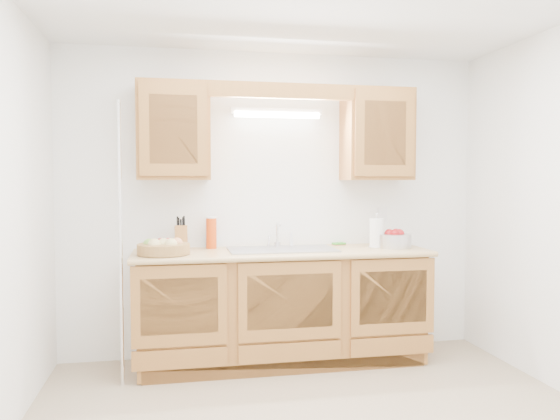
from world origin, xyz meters
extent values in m
cube|color=white|center=(0.00, 1.50, 1.25)|extent=(3.50, 0.02, 2.50)
cube|color=white|center=(0.00, -1.50, 1.25)|extent=(3.50, 0.02, 2.50)
cube|color=#A86731|center=(0.00, 1.20, 0.44)|extent=(2.20, 0.60, 0.86)
cube|color=tan|center=(0.00, 1.19, 0.88)|extent=(2.30, 0.63, 0.04)
cube|color=#A86731|center=(-0.83, 1.33, 1.83)|extent=(0.55, 0.33, 0.75)
cube|color=#A86731|center=(0.83, 1.33, 1.83)|extent=(0.55, 0.33, 0.75)
cube|color=#A86731|center=(0.00, 1.19, 2.14)|extent=(2.20, 0.05, 0.12)
cylinder|color=white|center=(0.00, 1.40, 1.98)|extent=(0.70, 0.05, 0.05)
cube|color=white|center=(0.00, 1.43, 2.01)|extent=(0.76, 0.06, 0.05)
cube|color=#9E9EA3|center=(0.00, 1.21, 0.90)|extent=(0.84, 0.46, 0.01)
cube|color=#9E9EA3|center=(-0.21, 1.21, 0.82)|extent=(0.39, 0.40, 0.16)
cube|color=#9E9EA3|center=(0.21, 1.21, 0.82)|extent=(0.39, 0.40, 0.16)
cylinder|color=silver|center=(0.00, 1.41, 0.92)|extent=(0.06, 0.06, 0.04)
cylinder|color=silver|center=(0.00, 1.41, 1.00)|extent=(0.02, 0.02, 0.16)
cylinder|color=silver|center=(0.00, 1.35, 1.09)|extent=(0.02, 0.12, 0.02)
cylinder|color=white|center=(0.12, 1.41, 0.96)|extent=(0.03, 0.03, 0.12)
cylinder|color=silver|center=(-1.20, 0.94, 1.00)|extent=(0.03, 0.03, 2.00)
cube|color=white|center=(0.95, 1.49, 1.15)|extent=(0.08, 0.01, 0.12)
cylinder|color=#AE8046|center=(-0.91, 1.10, 0.94)|extent=(0.49, 0.49, 0.07)
sphere|color=#D8C67F|center=(-0.97, 1.05, 0.98)|extent=(0.10, 0.10, 0.10)
sphere|color=#D8C67F|center=(-0.86, 1.04, 0.98)|extent=(0.10, 0.10, 0.10)
sphere|color=tan|center=(-0.81, 1.14, 0.98)|extent=(0.09, 0.09, 0.09)
sphere|color=maroon|center=(-0.93, 1.16, 0.97)|extent=(0.09, 0.09, 0.09)
sphere|color=#72A53F|center=(-1.02, 1.13, 0.97)|extent=(0.09, 0.09, 0.09)
sphere|color=#D8C67F|center=(-0.91, 1.08, 0.98)|extent=(0.09, 0.09, 0.09)
sphere|color=maroon|center=(-0.88, 1.19, 0.97)|extent=(0.08, 0.08, 0.08)
cube|color=#A86731|center=(-0.78, 1.32, 0.99)|extent=(0.10, 0.16, 0.21)
cylinder|color=black|center=(-0.81, 1.31, 1.10)|extent=(0.02, 0.03, 0.08)
cylinder|color=black|center=(-0.78, 1.31, 1.11)|extent=(0.02, 0.03, 0.08)
cylinder|color=black|center=(-0.76, 1.31, 1.11)|extent=(0.02, 0.03, 0.08)
cylinder|color=black|center=(-0.80, 1.34, 1.12)|extent=(0.02, 0.03, 0.08)
cylinder|color=black|center=(-0.76, 1.34, 1.12)|extent=(0.02, 0.03, 0.08)
cylinder|color=black|center=(-0.81, 1.37, 1.12)|extent=(0.02, 0.03, 0.08)
cylinder|color=black|center=(-0.76, 1.37, 1.13)|extent=(0.02, 0.03, 0.08)
cylinder|color=#D3400B|center=(-0.54, 1.40, 1.02)|extent=(0.10, 0.10, 0.24)
cylinder|color=white|center=(-0.54, 1.40, 1.15)|extent=(0.08, 0.08, 0.01)
imported|color=blue|center=(-0.54, 1.42, 0.98)|extent=(0.08, 0.08, 0.17)
cube|color=#CC333F|center=(0.54, 1.44, 0.90)|extent=(0.12, 0.09, 0.01)
cube|color=green|center=(0.54, 1.44, 0.91)|extent=(0.12, 0.09, 0.02)
cylinder|color=silver|center=(0.78, 1.19, 0.91)|extent=(0.14, 0.14, 0.01)
cylinder|color=silver|center=(0.78, 1.19, 1.04)|extent=(0.02, 0.02, 0.27)
cylinder|color=white|center=(0.78, 1.19, 1.02)|extent=(0.13, 0.13, 0.23)
sphere|color=silver|center=(0.78, 1.19, 1.17)|extent=(0.02, 0.02, 0.02)
cylinder|color=silver|center=(0.92, 1.18, 0.96)|extent=(0.38, 0.38, 0.11)
sphere|color=maroon|center=(0.89, 1.18, 1.01)|extent=(0.08, 0.08, 0.08)
sphere|color=maroon|center=(0.95, 1.20, 1.01)|extent=(0.08, 0.08, 0.08)
sphere|color=maroon|center=(0.92, 1.15, 1.01)|extent=(0.08, 0.08, 0.08)
sphere|color=maroon|center=(0.96, 1.16, 1.01)|extent=(0.08, 0.08, 0.08)
camera|label=1|loc=(-0.83, -2.99, 1.44)|focal=35.00mm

